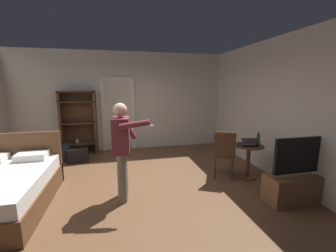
{
  "coord_description": "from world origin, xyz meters",
  "views": [
    {
      "loc": [
        -0.13,
        -3.72,
        1.88
      ],
      "look_at": [
        0.77,
        0.2,
        1.13
      ],
      "focal_mm": 23.03,
      "sensor_mm": 36.0,
      "label": 1
    }
  ],
  "objects_px": {
    "bottle_on_table": "(258,140)",
    "suitcase_small": "(60,153)",
    "wooden_chair": "(224,153)",
    "bookshelf": "(79,120)",
    "suitcase_dark": "(78,155)",
    "tv_flatscreen": "(298,183)",
    "person_blue_shirt": "(122,145)",
    "side_table": "(248,156)",
    "laptop": "(249,143)"
  },
  "relations": [
    {
      "from": "side_table",
      "to": "bottle_on_table",
      "type": "relative_size",
      "value": 2.49
    },
    {
      "from": "side_table",
      "to": "suitcase_small",
      "type": "bearing_deg",
      "value": 153.87
    },
    {
      "from": "side_table",
      "to": "person_blue_shirt",
      "type": "bearing_deg",
      "value": -173.59
    },
    {
      "from": "suitcase_dark",
      "to": "bottle_on_table",
      "type": "bearing_deg",
      "value": -33.04
    },
    {
      "from": "tv_flatscreen",
      "to": "person_blue_shirt",
      "type": "xyz_separation_m",
      "value": [
        -2.79,
        0.72,
        0.62
      ]
    },
    {
      "from": "bookshelf",
      "to": "suitcase_small",
      "type": "bearing_deg",
      "value": -126.68
    },
    {
      "from": "tv_flatscreen",
      "to": "suitcase_small",
      "type": "xyz_separation_m",
      "value": [
        -4.32,
        2.99,
        -0.11
      ]
    },
    {
      "from": "side_table",
      "to": "suitcase_small",
      "type": "distance_m",
      "value": 4.52
    },
    {
      "from": "tv_flatscreen",
      "to": "side_table",
      "type": "height_order",
      "value": "tv_flatscreen"
    },
    {
      "from": "tv_flatscreen",
      "to": "suitcase_small",
      "type": "height_order",
      "value": "tv_flatscreen"
    },
    {
      "from": "bottle_on_table",
      "to": "suitcase_dark",
      "type": "distance_m",
      "value": 4.22
    },
    {
      "from": "person_blue_shirt",
      "to": "bookshelf",
      "type": "bearing_deg",
      "value": 111.65
    },
    {
      "from": "bottle_on_table",
      "to": "suitcase_small",
      "type": "relative_size",
      "value": 0.61
    },
    {
      "from": "laptop",
      "to": "wooden_chair",
      "type": "distance_m",
      "value": 0.52
    },
    {
      "from": "bottle_on_table",
      "to": "side_table",
      "type": "bearing_deg",
      "value": 150.26
    },
    {
      "from": "suitcase_small",
      "to": "side_table",
      "type": "bearing_deg",
      "value": -41.24
    },
    {
      "from": "bottle_on_table",
      "to": "wooden_chair",
      "type": "xyz_separation_m",
      "value": [
        -0.64,
        0.18,
        -0.27
      ]
    },
    {
      "from": "suitcase_small",
      "to": "bookshelf",
      "type": "bearing_deg",
      "value": 38.22
    },
    {
      "from": "bookshelf",
      "to": "laptop",
      "type": "distance_m",
      "value": 4.43
    },
    {
      "from": "bookshelf",
      "to": "bottle_on_table",
      "type": "relative_size",
      "value": 6.23
    },
    {
      "from": "bookshelf",
      "to": "bottle_on_table",
      "type": "distance_m",
      "value": 4.6
    },
    {
      "from": "wooden_chair",
      "to": "suitcase_small",
      "type": "relative_size",
      "value": 2.14
    },
    {
      "from": "person_blue_shirt",
      "to": "suitcase_dark",
      "type": "xyz_separation_m",
      "value": [
        -1.07,
        2.08,
        -0.75
      ]
    },
    {
      "from": "side_table",
      "to": "suitcase_dark",
      "type": "height_order",
      "value": "side_table"
    },
    {
      "from": "suitcase_dark",
      "to": "bookshelf",
      "type": "bearing_deg",
      "value": 87.49
    },
    {
      "from": "person_blue_shirt",
      "to": "suitcase_small",
      "type": "height_order",
      "value": "person_blue_shirt"
    },
    {
      "from": "bottle_on_table",
      "to": "suitcase_dark",
      "type": "relative_size",
      "value": 0.59
    },
    {
      "from": "suitcase_dark",
      "to": "laptop",
      "type": "bearing_deg",
      "value": -33.71
    },
    {
      "from": "bottle_on_table",
      "to": "person_blue_shirt",
      "type": "relative_size",
      "value": 0.17
    },
    {
      "from": "bookshelf",
      "to": "suitcase_dark",
      "type": "bearing_deg",
      "value": -86.21
    },
    {
      "from": "tv_flatscreen",
      "to": "side_table",
      "type": "relative_size",
      "value": 1.55
    },
    {
      "from": "laptop",
      "to": "bottle_on_table",
      "type": "xyz_separation_m",
      "value": [
        0.18,
        -0.04,
        0.07
      ]
    },
    {
      "from": "wooden_chair",
      "to": "suitcase_dark",
      "type": "distance_m",
      "value": 3.55
    },
    {
      "from": "side_table",
      "to": "person_blue_shirt",
      "type": "relative_size",
      "value": 0.43
    },
    {
      "from": "bookshelf",
      "to": "tv_flatscreen",
      "type": "height_order",
      "value": "bookshelf"
    },
    {
      "from": "bottle_on_table",
      "to": "suitcase_small",
      "type": "xyz_separation_m",
      "value": [
        -4.19,
        2.07,
        -0.62
      ]
    },
    {
      "from": "bookshelf",
      "to": "suitcase_small",
      "type": "relative_size",
      "value": 3.79
    },
    {
      "from": "tv_flatscreen",
      "to": "side_table",
      "type": "bearing_deg",
      "value": 105.14
    },
    {
      "from": "tv_flatscreen",
      "to": "suitcase_dark",
      "type": "height_order",
      "value": "tv_flatscreen"
    },
    {
      "from": "bookshelf",
      "to": "laptop",
      "type": "xyz_separation_m",
      "value": [
        3.6,
        -2.58,
        -0.2
      ]
    },
    {
      "from": "wooden_chair",
      "to": "bottle_on_table",
      "type": "bearing_deg",
      "value": -15.51
    },
    {
      "from": "wooden_chair",
      "to": "suitcase_dark",
      "type": "relative_size",
      "value": 2.07
    },
    {
      "from": "side_table",
      "to": "laptop",
      "type": "relative_size",
      "value": 1.82
    },
    {
      "from": "wooden_chair",
      "to": "suitcase_small",
      "type": "xyz_separation_m",
      "value": [
        -3.55,
        1.89,
        -0.34
      ]
    },
    {
      "from": "person_blue_shirt",
      "to": "suitcase_small",
      "type": "relative_size",
      "value": 3.5
    },
    {
      "from": "tv_flatscreen",
      "to": "suitcase_dark",
      "type": "xyz_separation_m",
      "value": [
        -3.86,
        2.8,
        -0.13
      ]
    },
    {
      "from": "tv_flatscreen",
      "to": "laptop",
      "type": "relative_size",
      "value": 2.83
    },
    {
      "from": "bottle_on_table",
      "to": "wooden_chair",
      "type": "relative_size",
      "value": 0.28
    },
    {
      "from": "bookshelf",
      "to": "suitcase_dark",
      "type": "xyz_separation_m",
      "value": [
        0.05,
        -0.74,
        -0.77
      ]
    },
    {
      "from": "tv_flatscreen",
      "to": "wooden_chair",
      "type": "height_order",
      "value": "tv_flatscreen"
    }
  ]
}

